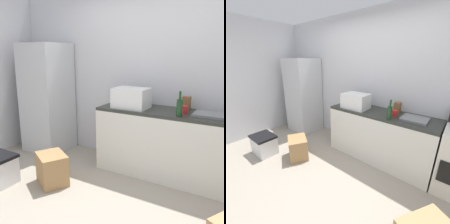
# 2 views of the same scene
# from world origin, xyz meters

# --- Properties ---
(ground_plane) EXTENTS (6.00, 6.00, 0.00)m
(ground_plane) POSITION_xyz_m (0.00, 0.00, 0.00)
(ground_plane) COLOR #9E9384
(wall_back) EXTENTS (5.00, 0.10, 2.60)m
(wall_back) POSITION_xyz_m (0.00, 1.55, 1.30)
(wall_back) COLOR silver
(wall_back) RESTS_ON ground_plane
(wall_left) EXTENTS (0.10, 3.20, 2.60)m
(wall_left) POSITION_xyz_m (-2.45, 0.00, 1.30)
(wall_left) COLOR silver
(wall_left) RESTS_ON ground_plane
(kitchen_counter) EXTENTS (1.80, 0.60, 0.90)m
(kitchen_counter) POSITION_xyz_m (0.30, 1.20, 0.45)
(kitchen_counter) COLOR silver
(kitchen_counter) RESTS_ON ground_plane
(refrigerator) EXTENTS (0.68, 0.66, 1.78)m
(refrigerator) POSITION_xyz_m (-1.75, 1.15, 0.89)
(refrigerator) COLOR silver
(refrigerator) RESTS_ON ground_plane
(microwave) EXTENTS (0.46, 0.34, 0.27)m
(microwave) POSITION_xyz_m (-0.17, 1.12, 1.04)
(microwave) COLOR white
(microwave) RESTS_ON kitchen_counter
(sink_basin) EXTENTS (0.36, 0.32, 0.03)m
(sink_basin) POSITION_xyz_m (0.83, 1.19, 0.92)
(sink_basin) COLOR slate
(sink_basin) RESTS_ON kitchen_counter
(wine_bottle) EXTENTS (0.07, 0.07, 0.30)m
(wine_bottle) POSITION_xyz_m (0.53, 0.99, 1.01)
(wine_bottle) COLOR #193F1E
(wine_bottle) RESTS_ON kitchen_counter
(coffee_mug) EXTENTS (0.08, 0.08, 0.10)m
(coffee_mug) POSITION_xyz_m (0.54, 1.16, 0.95)
(coffee_mug) COLOR red
(coffee_mug) RESTS_ON kitchen_counter
(knife_block) EXTENTS (0.10, 0.10, 0.18)m
(knife_block) POSITION_xyz_m (0.51, 1.35, 0.99)
(knife_block) COLOR brown
(knife_block) RESTS_ON kitchen_counter
(cardboard_box_small) EXTENTS (0.51, 0.48, 0.39)m
(cardboard_box_small) POSITION_xyz_m (-0.84, 0.25, 0.20)
(cardboard_box_small) COLOR #A37A4C
(cardboard_box_small) RESTS_ON ground_plane
(storage_bin) EXTENTS (0.46, 0.36, 0.38)m
(storage_bin) POSITION_xyz_m (-1.45, -0.09, 0.19)
(storage_bin) COLOR silver
(storage_bin) RESTS_ON ground_plane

